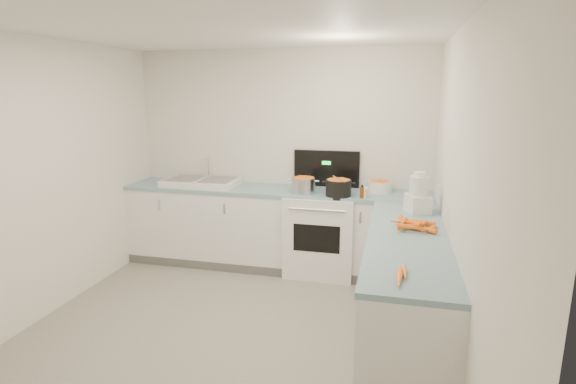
% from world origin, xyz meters
% --- Properties ---
extents(floor, '(3.50, 4.00, 0.00)m').
position_xyz_m(floor, '(0.00, 0.00, 0.00)').
color(floor, gray).
rests_on(floor, ground).
extents(ceiling, '(3.50, 4.00, 0.00)m').
position_xyz_m(ceiling, '(0.00, 0.00, 2.50)').
color(ceiling, silver).
rests_on(ceiling, ground).
extents(wall_back, '(3.50, 0.00, 2.50)m').
position_xyz_m(wall_back, '(0.00, 2.00, 1.25)').
color(wall_back, silver).
rests_on(wall_back, ground).
extents(wall_left, '(0.00, 4.00, 2.50)m').
position_xyz_m(wall_left, '(-1.75, 0.00, 1.25)').
color(wall_left, silver).
rests_on(wall_left, ground).
extents(wall_right, '(0.00, 4.00, 2.50)m').
position_xyz_m(wall_right, '(1.75, 0.00, 1.25)').
color(wall_right, silver).
rests_on(wall_right, ground).
extents(counter_back, '(3.50, 0.62, 0.94)m').
position_xyz_m(counter_back, '(0.00, 1.70, 0.47)').
color(counter_back, white).
rests_on(counter_back, ground).
extents(counter_right, '(0.62, 2.20, 0.94)m').
position_xyz_m(counter_right, '(1.45, 0.30, 0.47)').
color(counter_right, white).
rests_on(counter_right, ground).
extents(stove, '(0.76, 0.65, 1.36)m').
position_xyz_m(stove, '(0.55, 1.69, 0.47)').
color(stove, white).
rests_on(stove, ground).
extents(sink, '(0.86, 0.52, 0.31)m').
position_xyz_m(sink, '(-0.90, 1.70, 0.98)').
color(sink, white).
rests_on(sink, counter_back).
extents(steel_pot, '(0.34, 0.34, 0.19)m').
position_xyz_m(steel_pot, '(0.36, 1.56, 1.02)').
color(steel_pot, silver).
rests_on(steel_pot, stove).
extents(black_pot, '(0.35, 0.35, 0.19)m').
position_xyz_m(black_pot, '(0.75, 1.52, 1.02)').
color(black_pot, black).
rests_on(black_pot, stove).
extents(wooden_spoon, '(0.17, 0.30, 0.01)m').
position_xyz_m(wooden_spoon, '(0.75, 1.52, 1.12)').
color(wooden_spoon, '#AD7A47').
rests_on(wooden_spoon, black_pot).
extents(mixing_bowl, '(0.34, 0.34, 0.12)m').
position_xyz_m(mixing_bowl, '(1.17, 1.81, 1.00)').
color(mixing_bowl, white).
rests_on(mixing_bowl, counter_back).
extents(extract_bottle, '(0.05, 0.05, 0.12)m').
position_xyz_m(extract_bottle, '(1.00, 1.48, 1.00)').
color(extract_bottle, '#593319').
rests_on(extract_bottle, counter_back).
extents(spice_jar, '(0.06, 0.06, 0.10)m').
position_xyz_m(spice_jar, '(1.04, 1.49, 0.99)').
color(spice_jar, '#E5B266').
rests_on(spice_jar, counter_back).
extents(food_processor, '(0.25, 0.28, 0.38)m').
position_xyz_m(food_processor, '(1.54, 1.03, 1.10)').
color(food_processor, white).
rests_on(food_processor, counter_right).
extents(carrot_pile, '(0.37, 0.35, 0.08)m').
position_xyz_m(carrot_pile, '(1.49, 0.49, 0.97)').
color(carrot_pile, orange).
rests_on(carrot_pile, counter_right).
extents(peeled_carrots, '(0.09, 0.29, 0.04)m').
position_xyz_m(peeled_carrots, '(1.39, -0.55, 0.96)').
color(peeled_carrots, orange).
rests_on(peeled_carrots, counter_right).
extents(peelings, '(0.23, 0.24, 0.01)m').
position_xyz_m(peelings, '(-1.11, 1.70, 1.02)').
color(peelings, tan).
rests_on(peelings, sink).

